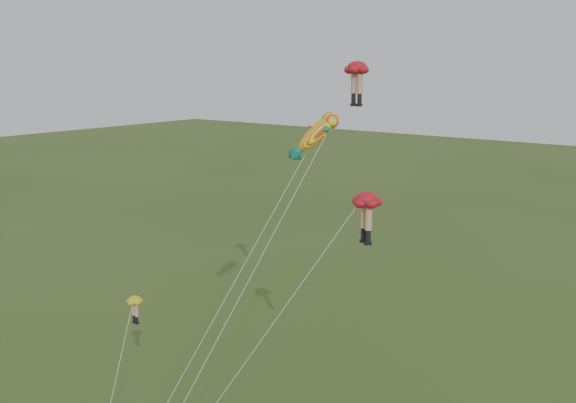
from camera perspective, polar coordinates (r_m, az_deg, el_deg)
The scene contains 4 objects.
legs_kite_red_high at distance 33.34m, azimuth 5.75°, elevation 10.75°, with size 5.54×13.86×19.92m.
legs_kite_red_mid at distance 30.52m, azimuth 6.73°, elevation -0.54°, with size 6.65×11.03×13.87m.
legs_kite_yellow at distance 33.25m, azimuth -13.69°, elevation -9.62°, with size 1.78×4.72×8.46m.
fish_kite at distance 31.18m, azimuth 2.58°, elevation 5.96°, with size 4.13×12.18×17.72m.
Camera 1 is at (20.92, -17.86, 19.77)m, focal length 40.00 mm.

